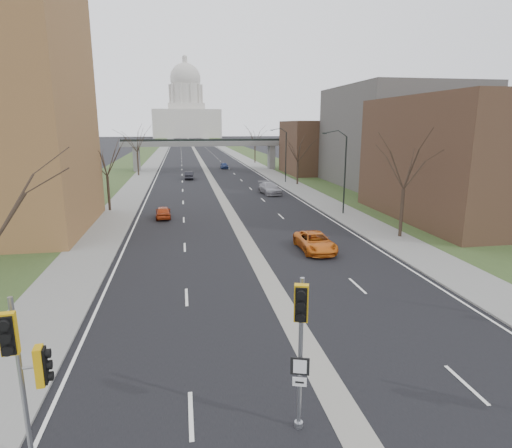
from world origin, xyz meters
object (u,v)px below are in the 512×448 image
object	(u,v)px
signal_pole_left	(25,361)
car_left_near	(163,212)
car_right_far	(224,166)
car_left_far	(189,175)
signal_pole_median	(301,330)
car_right_near	(315,242)
car_right_mid	(270,188)

from	to	relation	value
signal_pole_left	car_left_near	xyz separation A→B (m)	(2.19, 32.78, -2.66)
car_left_near	car_right_far	distance (m)	50.79
car_left_far	car_right_far	world-z (taller)	car_left_far
signal_pole_median	car_right_far	distance (m)	82.48
signal_pole_left	signal_pole_median	bearing A→B (deg)	-4.60
car_left_near	car_left_far	world-z (taller)	car_left_far
signal_pole_left	car_right_far	bearing A→B (deg)	75.37
signal_pole_median	car_right_near	size ratio (longest dim) A/B	0.99
signal_pole_median	car_left_far	xyz separation A→B (m)	(-1.99, 64.65, -2.81)
car_right_far	car_left_near	bearing A→B (deg)	-103.03
signal_pole_left	car_right_mid	bearing A→B (deg)	65.46
signal_pole_left	car_right_far	distance (m)	83.45
car_left_near	car_right_far	bearing A→B (deg)	-105.07
signal_pole_median	car_left_near	xyz separation A→B (m)	(-5.29, 32.67, -2.84)
car_left_far	car_right_near	xyz separation A→B (m)	(8.46, -45.81, 0.02)
car_left_near	car_right_far	xyz separation A→B (m)	(11.17, 49.55, 0.01)
signal_pole_median	car_left_far	distance (m)	64.74
signal_pole_median	car_right_near	distance (m)	20.12
car_right_mid	car_right_far	size ratio (longest dim) A/B	1.44
car_left_near	car_left_far	xyz separation A→B (m)	(3.30, 31.98, 0.04)
signal_pole_median	car_right_mid	distance (m)	47.09
car_left_far	car_right_far	bearing A→B (deg)	-111.08
signal_pole_median	car_right_mid	world-z (taller)	signal_pole_median
signal_pole_median	car_left_near	size ratio (longest dim) A/B	1.34
car_left_far	car_right_mid	xyz separation A→B (m)	(10.57, -18.43, 0.11)
signal_pole_left	car_right_far	world-z (taller)	signal_pole_left
car_left_far	car_right_far	xyz separation A→B (m)	(7.87, 17.57, -0.03)
signal_pole_median	car_right_mid	xyz separation A→B (m)	(8.58, 46.22, -2.69)
signal_pole_left	car_left_far	world-z (taller)	signal_pole_left
car_left_near	car_right_mid	bearing A→B (deg)	-138.05
car_right_mid	car_right_far	bearing A→B (deg)	88.87
car_left_near	signal_pole_left	bearing A→B (deg)	83.82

